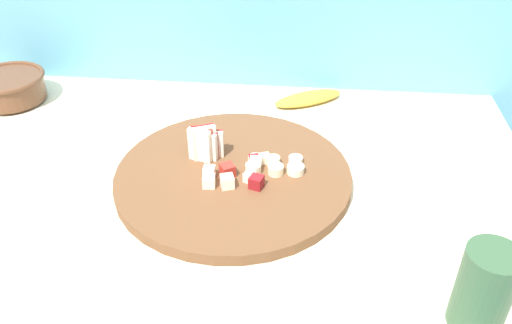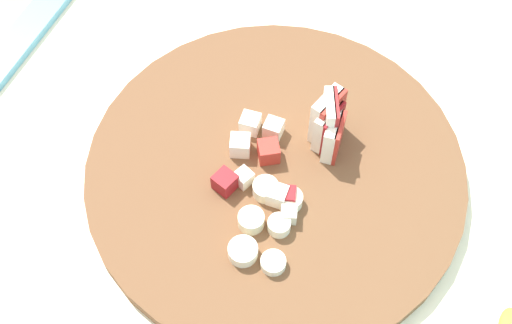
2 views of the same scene
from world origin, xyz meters
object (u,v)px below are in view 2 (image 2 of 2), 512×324
Objects in this scene: apple_wedge_fan at (329,124)px; banana_slice_rows at (265,222)px; cutting_board at (275,171)px; apple_dice_pile at (259,162)px.

banana_slice_rows is at bearing -10.70° from apple_wedge_fan.
banana_slice_rows is at bearing 13.04° from cutting_board.
apple_dice_pile reaches higher than banana_slice_rows.
banana_slice_rows is (0.07, 0.02, 0.02)m from cutting_board.
apple_dice_pile reaches higher than cutting_board.
cutting_board is 0.08m from apple_wedge_fan.
cutting_board is at bearing -166.96° from banana_slice_rows.
banana_slice_rows is (0.12, -0.02, -0.02)m from apple_wedge_fan.
cutting_board is at bearing -36.37° from apple_wedge_fan.
apple_wedge_fan reaches higher than banana_slice_rows.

